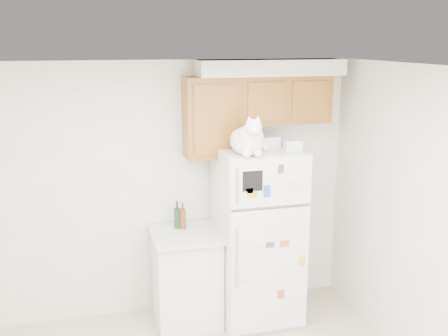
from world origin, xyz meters
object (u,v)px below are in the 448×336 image
object	(u,v)px
refrigerator	(258,235)
cat	(249,140)
storage_box_back	(269,142)
base_counter	(186,277)
bottle_green	(177,215)
bottle_amber	(183,215)
storage_box_front	(293,145)

from	to	relation	value
refrigerator	cat	distance (m)	1.03
cat	storage_box_back	bearing A→B (deg)	44.97
refrigerator	base_counter	distance (m)	0.79
bottle_green	cat	bearing A→B (deg)	-38.13
cat	bottle_amber	xyz separation A→B (m)	(-0.52, 0.42, -0.79)
storage_box_back	storage_box_front	distance (m)	0.25
storage_box_back	bottle_green	xyz separation A→B (m)	(-0.86, 0.15, -0.70)
storage_box_front	bottle_green	size ratio (longest dim) A/B	0.56
base_counter	bottle_green	world-z (taller)	bottle_green
base_counter	bottle_amber	bearing A→B (deg)	93.67
base_counter	storage_box_back	xyz separation A→B (m)	(0.81, -0.02, 1.29)
refrigerator	bottle_green	xyz separation A→B (m)	(-0.74, 0.20, 0.20)
storage_box_front	bottle_green	xyz separation A→B (m)	(-1.02, 0.34, -0.69)
cat	bottle_amber	world-z (taller)	cat
bottle_amber	bottle_green	bearing A→B (deg)	151.24
base_counter	cat	world-z (taller)	cat
refrigerator	base_counter	xyz separation A→B (m)	(-0.69, 0.07, -0.39)
storage_box_front	base_counter	bearing A→B (deg)	172.41
bottle_green	bottle_amber	world-z (taller)	bottle_green
cat	storage_box_back	size ratio (longest dim) A/B	2.92
storage_box_back	bottle_amber	world-z (taller)	storage_box_back
cat	bottle_green	bearing A→B (deg)	141.87
cat	bottle_green	xyz separation A→B (m)	(-0.57, 0.45, -0.78)
refrigerator	storage_box_front	world-z (taller)	storage_box_front
storage_box_back	bottle_amber	size ratio (longest dim) A/B	0.68
storage_box_back	storage_box_front	size ratio (longest dim) A/B	1.20
bottle_green	bottle_amber	xyz separation A→B (m)	(0.05, -0.03, -0.00)
cat	refrigerator	bearing A→B (deg)	53.90
cat	storage_box_front	world-z (taller)	cat
refrigerator	bottle_green	distance (m)	0.80
base_counter	bottle_green	distance (m)	0.61
bottle_green	base_counter	bearing A→B (deg)	-66.72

